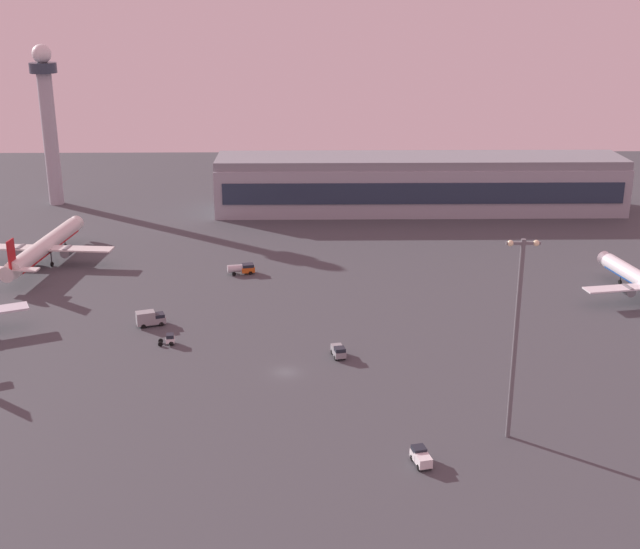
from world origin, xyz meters
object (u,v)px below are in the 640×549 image
Objects in this scene: pushback_tug at (169,339)px; maintenance_van at (421,457)px; control_tower at (48,115)px; fuel_truck at (242,268)px; baggage_tractor at (338,351)px; catering_truck at (150,318)px; apron_light_west at (516,330)px; airplane_mid_apron at (44,247)px.

maintenance_van is at bearing 37.63° from pushback_tug.
control_tower reaches higher than fuel_truck.
maintenance_van is 1.00× the size of baggage_tractor.
baggage_tractor is at bearing 71.98° from pushback_tug.
fuel_truck is (-31.33, 83.85, 0.19)m from maintenance_van.
maintenance_van is at bearing 22.69° from catering_truck.
apron_light_west is at bearing 117.67° from baggage_tractor.
catering_truck is at bearing -65.06° from control_tower.
airplane_mid_apron is at bearing -51.13° from baggage_tractor.
control_tower is at bearing -149.46° from fuel_truck.
control_tower is at bearing -174.57° from catering_truck.
pushback_tug is (37.75, -49.59, -3.17)m from airplane_mid_apron.
control_tower is 7.31× the size of fuel_truck.
fuel_truck is (48.47, -8.56, -2.87)m from airplane_mid_apron.
fuel_truck reaches higher than maintenance_van.
apron_light_west reaches higher than maintenance_van.
control_tower is 145.50m from baggage_tractor.
catering_truck reaches higher than fuel_truck.
airplane_mid_apron is 122.13m from maintenance_van.
fuel_truck is at bearing -4.43° from airplane_mid_apron.
catering_truck is at bearing -38.57° from fuel_truck.
control_tower reaches higher than apron_light_west.
control_tower reaches higher than baggage_tractor.
maintenance_van is at bearing -151.84° from apron_light_west.
apron_light_west is at bearing 34.43° from catering_truck.
catering_truck is (32.49, -40.25, -2.66)m from airplane_mid_apron.
control_tower is 1.56× the size of apron_light_west.
airplane_mid_apron reaches higher than fuel_truck.
maintenance_van is 0.73× the size of catering_truck.
catering_truck is (-47.30, 52.16, 0.40)m from maintenance_van.
fuel_truck is 35.49m from catering_truck.
apron_light_west is at bearing -53.32° from control_tower.
control_tower is 96.66m from fuel_truck.
pushback_tug is at bearing 9.86° from catering_truck.
catering_truck is (-15.98, -31.69, 0.21)m from fuel_truck.
fuel_truck is at bearing 97.56° from maintenance_van.
baggage_tractor reaches higher than pushback_tug.
maintenance_van is 22.70m from apron_light_west.
catering_truck is at bearing -35.22° from baggage_tractor.
control_tower is at bearing -161.51° from pushback_tug.
control_tower is at bearing 126.68° from apron_light_west.
airplane_mid_apron is 62.41m from pushback_tug.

